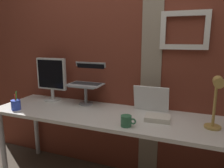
# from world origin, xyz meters

# --- Properties ---
(brick_wall_back) EXTENTS (3.45, 0.16, 2.36)m
(brick_wall_back) POSITION_xyz_m (0.00, 0.42, 1.18)
(brick_wall_back) COLOR brown
(brick_wall_back) RESTS_ON ground_plane
(desk) EXTENTS (2.17, 0.60, 0.73)m
(desk) POSITION_xyz_m (-0.08, 0.06, 0.66)
(desk) COLOR silver
(desk) RESTS_ON ground_plane
(monitor) EXTENTS (0.34, 0.18, 0.45)m
(monitor) POSITION_xyz_m (-0.79, 0.24, 0.99)
(monitor) COLOR silver
(monitor) RESTS_ON desk
(laptop_stand) EXTENTS (0.28, 0.22, 0.20)m
(laptop_stand) POSITION_xyz_m (-0.39, 0.24, 0.86)
(laptop_stand) COLOR gray
(laptop_stand) RESTS_ON desk
(laptop) EXTENTS (0.34, 0.28, 0.22)m
(laptop) POSITION_xyz_m (-0.39, 0.31, 0.98)
(laptop) COLOR #ADB2B7
(laptop) RESTS_ON laptop_stand
(whiteboard_panel) EXTENTS (0.32, 0.07, 0.24)m
(whiteboard_panel) POSITION_xyz_m (0.26, 0.26, 0.84)
(whiteboard_panel) COLOR white
(whiteboard_panel) RESTS_ON desk
(desk_lamp) EXTENTS (0.12, 0.20, 0.40)m
(desk_lamp) POSITION_xyz_m (0.77, 0.00, 0.98)
(desk_lamp) COLOR tan
(desk_lamp) RESTS_ON desk
(pen_cup) EXTENTS (0.08, 0.08, 0.17)m
(pen_cup) POSITION_xyz_m (-0.92, -0.15, 0.77)
(pen_cup) COLOR blue
(pen_cup) RESTS_ON desk
(coffee_mug) EXTENTS (0.12, 0.08, 0.08)m
(coffee_mug) POSITION_xyz_m (0.16, -0.15, 0.77)
(coffee_mug) COLOR #33724C
(coffee_mug) RESTS_ON desk
(paper_clutter_stack) EXTENTS (0.21, 0.15, 0.04)m
(paper_clutter_stack) POSITION_xyz_m (0.36, 0.06, 0.75)
(paper_clutter_stack) COLOR silver
(paper_clutter_stack) RESTS_ON desk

